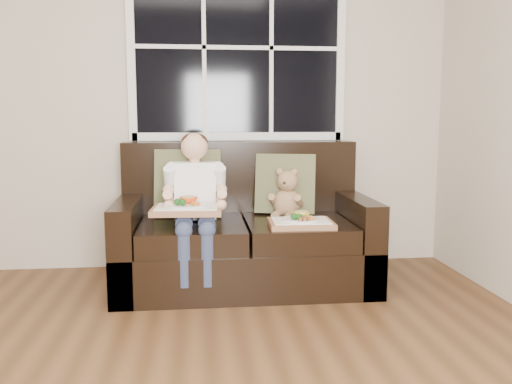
{
  "coord_description": "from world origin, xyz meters",
  "views": [
    {
      "loc": [
        0.34,
        -1.64,
        1.15
      ],
      "look_at": [
        0.72,
        1.85,
        0.65
      ],
      "focal_mm": 38.0,
      "sensor_mm": 36.0,
      "label": 1
    }
  ],
  "objects": [
    {
      "name": "loveseat",
      "position": [
        0.65,
        2.02,
        0.31
      ],
      "size": [
        1.7,
        0.92,
        0.96
      ],
      "color": "black",
      "rests_on": "ground"
    },
    {
      "name": "window_back",
      "position": [
        0.65,
        2.48,
        1.65
      ],
      "size": [
        1.62,
        0.04,
        1.37
      ],
      "color": "black",
      "rests_on": "room_walls"
    },
    {
      "name": "child",
      "position": [
        0.32,
        1.9,
        0.65
      ],
      "size": [
        0.4,
        0.6,
        0.91
      ],
      "color": "white",
      "rests_on": "loveseat"
    },
    {
      "name": "pillow_left",
      "position": [
        0.27,
        2.17,
        0.68
      ],
      "size": [
        0.48,
        0.25,
        0.47
      ],
      "rotation": [
        -0.21,
        0.0,
        -0.1
      ],
      "color": "#60643E",
      "rests_on": "loveseat"
    },
    {
      "name": "pillow_right",
      "position": [
        0.97,
        2.17,
        0.66
      ],
      "size": [
        0.46,
        0.29,
        0.44
      ],
      "rotation": [
        -0.21,
        0.0,
        -0.25
      ],
      "color": "#60643E",
      "rests_on": "loveseat"
    },
    {
      "name": "teddy_bear",
      "position": [
        0.96,
        2.06,
        0.59
      ],
      "size": [
        0.25,
        0.29,
        0.35
      ],
      "rotation": [
        0.0,
        0.0,
        -0.36
      ],
      "color": "#9E7C54",
      "rests_on": "loveseat"
    },
    {
      "name": "tray_right",
      "position": [
        0.99,
        1.7,
        0.48
      ],
      "size": [
        0.42,
        0.32,
        0.09
      ],
      "rotation": [
        0.0,
        0.0,
        -0.03
      ],
      "color": "#8C5D3F",
      "rests_on": "loveseat"
    },
    {
      "name": "tray_left",
      "position": [
        0.27,
        1.74,
        0.58
      ],
      "size": [
        0.45,
        0.36,
        0.1
      ],
      "rotation": [
        0.0,
        0.0,
        -0.06
      ],
      "color": "#8C5D3F",
      "rests_on": "child"
    }
  ]
}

